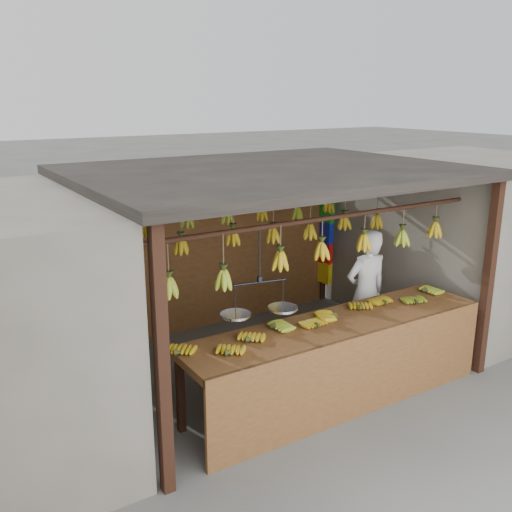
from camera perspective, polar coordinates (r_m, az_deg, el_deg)
ground at (r=7.13m, az=1.31°, el=-10.67°), size 80.00×80.00×0.00m
stall at (r=6.77m, az=-0.13°, el=5.53°), size 4.30×3.30×2.40m
neighbor_right at (r=9.13m, az=20.58°, el=1.93°), size 3.00×3.00×2.30m
counter at (r=6.01m, az=8.72°, el=-8.63°), size 3.63×0.80×0.96m
hanging_bananas at (r=6.58m, az=1.38°, el=2.18°), size 3.57×2.22×0.39m
balance_scale at (r=5.49m, az=0.36°, el=-5.17°), size 0.76×0.38×0.84m
vendor at (r=7.24m, az=10.93°, el=-3.63°), size 0.61×0.42×1.61m
bag_bundles at (r=8.90m, az=6.99°, el=1.34°), size 0.08×0.26×1.30m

